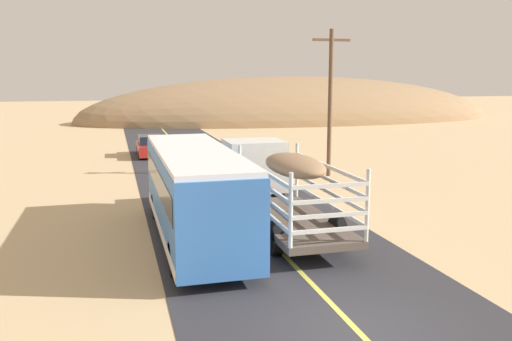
# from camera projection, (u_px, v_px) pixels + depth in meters

# --- Properties ---
(ground_plane) EXTENTS (240.00, 240.00, 0.00)m
(ground_plane) POSITION_uv_depth(u_px,v_px,m) (354.00, 328.00, 12.28)
(ground_plane) COLOR tan
(road_surface) EXTENTS (8.00, 120.00, 0.02)m
(road_surface) POSITION_uv_depth(u_px,v_px,m) (354.00, 328.00, 12.28)
(road_surface) COLOR #2D2D33
(road_surface) RESTS_ON ground
(road_centre_line) EXTENTS (0.16, 117.60, 0.00)m
(road_centre_line) POSITION_uv_depth(u_px,v_px,m) (354.00, 327.00, 12.27)
(road_centre_line) COLOR #D8CC4C
(road_centre_line) RESTS_ON road_surface
(livestock_truck) EXTENTS (2.53, 9.70, 3.02)m
(livestock_truck) POSITION_uv_depth(u_px,v_px,m) (268.00, 174.00, 21.56)
(livestock_truck) COLOR silver
(livestock_truck) RESTS_ON road_surface
(bus) EXTENTS (2.54, 10.00, 3.21)m
(bus) POSITION_uv_depth(u_px,v_px,m) (195.00, 192.00, 18.56)
(bus) COLOR #3872C6
(bus) RESTS_ON road_surface
(car_far) EXTENTS (1.80, 4.40, 1.46)m
(car_far) POSITION_uv_depth(u_px,v_px,m) (150.00, 146.00, 38.49)
(car_far) COLOR #B2261E
(car_far) RESTS_ON road_surface
(power_pole_mid) EXTENTS (2.20, 0.24, 8.26)m
(power_pole_mid) POSITION_uv_depth(u_px,v_px,m) (330.00, 99.00, 30.24)
(power_pole_mid) COLOR brown
(power_pole_mid) RESTS_ON ground
(distant_hill) EXTENTS (55.60, 20.29, 11.27)m
(distant_hill) POSITION_uv_depth(u_px,v_px,m) (295.00, 120.00, 70.02)
(distant_hill) COLOR #957553
(distant_hill) RESTS_ON ground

